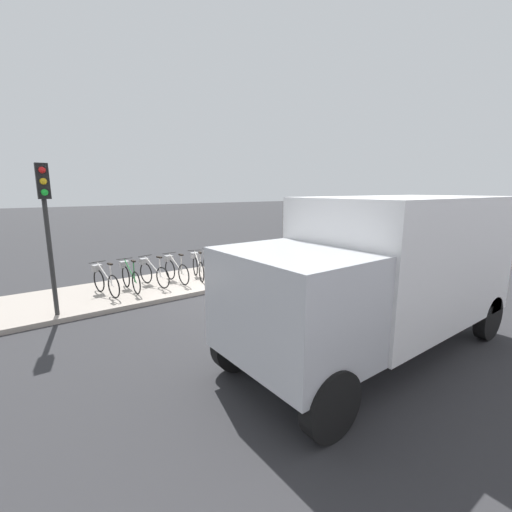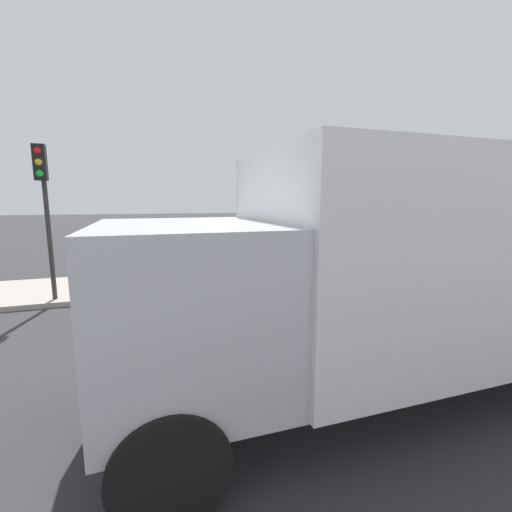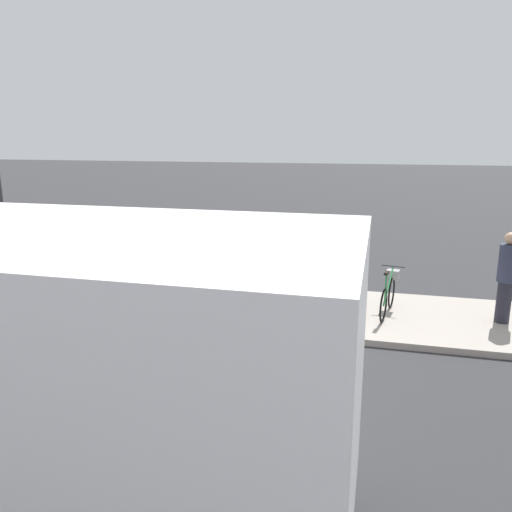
# 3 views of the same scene
# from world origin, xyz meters

# --- Properties ---
(ground_plane) EXTENTS (120.00, 120.00, 0.00)m
(ground_plane) POSITION_xyz_m (0.00, 0.00, 0.00)
(ground_plane) COLOR #2D2D30
(sidewalk) EXTENTS (15.25, 2.83, 0.12)m
(sidewalk) POSITION_xyz_m (0.00, 1.42, 0.06)
(sidewalk) COLOR #9E9389
(sidewalk) RESTS_ON ground_plane
(parked_bicycle_0) EXTENTS (0.49, 1.51, 0.94)m
(parked_bicycle_0) POSITION_xyz_m (-3.20, 1.34, 0.54)
(parked_bicycle_0) COLOR black
(parked_bicycle_0) RESTS_ON sidewalk
(parked_bicycle_1) EXTENTS (0.46, 1.53, 0.94)m
(parked_bicycle_1) POSITION_xyz_m (-2.50, 1.36, 0.54)
(parked_bicycle_1) COLOR black
(parked_bicycle_1) RESTS_ON sidewalk
(parked_bicycle_2) EXTENTS (0.51, 1.50, 0.94)m
(parked_bicycle_2) POSITION_xyz_m (-1.80, 1.44, 0.54)
(parked_bicycle_2) COLOR black
(parked_bicycle_2) RESTS_ON sidewalk
(parked_bicycle_3) EXTENTS (0.46, 1.53, 0.94)m
(parked_bicycle_3) POSITION_xyz_m (-1.07, 1.42, 0.54)
(parked_bicycle_3) COLOR black
(parked_bicycle_3) RESTS_ON sidewalk
(parked_bicycle_4) EXTENTS (0.55, 1.49, 0.94)m
(parked_bicycle_4) POSITION_xyz_m (-0.30, 1.39, 0.54)
(parked_bicycle_4) COLOR black
(parked_bicycle_4) RESTS_ON sidewalk
(parked_bicycle_5) EXTENTS (0.46, 1.53, 0.94)m
(parked_bicycle_5) POSITION_xyz_m (0.36, 1.47, 0.54)
(parked_bicycle_5) COLOR black
(parked_bicycle_5) RESTS_ON sidewalk
(parked_bicycle_6) EXTENTS (0.54, 1.49, 0.94)m
(parked_bicycle_6) POSITION_xyz_m (1.01, 1.41, 0.54)
(parked_bicycle_6) COLOR black
(parked_bicycle_6) RESTS_ON sidewalk
(parked_bicycle_7) EXTENTS (0.46, 1.52, 0.94)m
(parked_bicycle_7) POSITION_xyz_m (1.79, 1.31, 0.54)
(parked_bicycle_7) COLOR black
(parked_bicycle_7) RESTS_ON sidewalk
(parked_bicycle_8) EXTENTS (0.46, 1.53, 0.94)m
(parked_bicycle_8) POSITION_xyz_m (2.49, 1.42, 0.54)
(parked_bicycle_8) COLOR black
(parked_bicycle_8) RESTS_ON sidewalk
(parked_bicycle_9) EXTENTS (0.46, 1.51, 0.94)m
(parked_bicycle_9) POSITION_xyz_m (3.23, 1.46, 0.54)
(parked_bicycle_9) COLOR black
(parked_bicycle_9) RESTS_ON sidewalk
(truck) EXTENTS (5.83, 2.26, 2.86)m
(truck) POSITION_xyz_m (0.20, -5.08, 1.62)
(truck) COLOR black
(truck) RESTS_ON ground_plane
(pedestrian) EXTENTS (0.34, 0.34, 1.71)m
(pedestrian) POSITION_xyz_m (5.29, 1.48, 1.02)
(pedestrian) COLOR #23232D
(pedestrian) RESTS_ON sidewalk
(traffic_light) EXTENTS (0.24, 0.40, 3.42)m
(traffic_light) POSITION_xyz_m (-4.50, 0.24, 2.58)
(traffic_light) COLOR #2D2D2D
(traffic_light) RESTS_ON sidewalk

